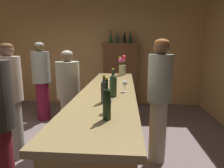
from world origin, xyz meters
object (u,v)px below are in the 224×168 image
at_px(wine_glass_rear, 105,82).
at_px(patron_redhead, 11,97).
at_px(flower_arrangement, 122,67).
at_px(bartender, 159,96).
at_px(display_bottle_midleft, 117,38).
at_px(wine_glass_front, 125,84).
at_px(patron_near_entrance, 41,78).
at_px(display_bottle_midright, 130,38).
at_px(wine_bottle_chardonnay, 107,102).
at_px(cheese_plate, 112,79).
at_px(patron_by_cabinet, 69,94).
at_px(wine_glass_mid, 107,102).
at_px(display_bottle_center, 124,38).
at_px(wine_bottle_rose, 104,90).
at_px(bar_counter, 109,127).
at_px(display_bottle_left, 111,38).
at_px(display_cabinet, 120,74).
at_px(wine_bottle_pinot, 113,84).

xyz_separation_m(wine_glass_rear, patron_redhead, (-1.29, -0.00, -0.22)).
bearing_deg(flower_arrangement, bartender, -67.03).
bearing_deg(display_bottle_midleft, wine_glass_front, -85.10).
height_order(wine_glass_front, patron_near_entrance, patron_near_entrance).
bearing_deg(display_bottle_midright, wine_glass_front, -92.21).
relative_size(wine_bottle_chardonnay, bartender, 0.19).
distance_m(cheese_plate, patron_by_cabinet, 0.75).
bearing_deg(wine_glass_mid, wine_bottle_chardonnay, -86.07).
distance_m(wine_glass_front, display_bottle_center, 2.79).
distance_m(display_bottle_midleft, bartender, 2.74).
bearing_deg(flower_arrangement, display_bottle_center, 89.13).
bearing_deg(display_bottle_midleft, wine_bottle_rose, -89.41).
relative_size(wine_glass_front, bartender, 0.08).
height_order(cheese_plate, display_bottle_midleft, display_bottle_midleft).
xyz_separation_m(bar_counter, patron_redhead, (-1.35, 0.03, 0.38)).
height_order(display_bottle_left, patron_by_cabinet, display_bottle_left).
bearing_deg(display_bottle_center, display_cabinet, -180.00).
bearing_deg(bartender, display_bottle_left, -69.32).
xyz_separation_m(wine_glass_front, display_bottle_midleft, (-0.23, 2.72, 0.66)).
xyz_separation_m(wine_bottle_chardonnay, display_bottle_center, (0.08, 3.64, 0.62)).
xyz_separation_m(wine_bottle_rose, display_bottle_midright, (0.31, 3.18, 0.63)).
xyz_separation_m(wine_glass_front, patron_near_entrance, (-1.79, 1.60, -0.22)).
bearing_deg(wine_bottle_chardonnay, wine_glass_rear, 97.44).
relative_size(wine_bottle_chardonnay, display_bottle_midright, 1.12).
height_order(display_bottle_left, bartender, display_bottle_left).
bearing_deg(patron_redhead, wine_bottle_rose, -25.28).
xyz_separation_m(display_bottle_midright, patron_by_cabinet, (-1.02, -2.07, -0.96)).
height_order(display_cabinet, cheese_plate, display_cabinet).
relative_size(wine_bottle_rose, wine_glass_mid, 1.97).
distance_m(wine_glass_front, patron_near_entrance, 2.41).
bearing_deg(display_bottle_midright, display_bottle_left, -180.00).
relative_size(wine_bottle_pinot, display_bottle_midleft, 1.03).
bearing_deg(bartender, patron_by_cabinet, -16.05).
bearing_deg(wine_glass_front, wine_glass_mid, -100.04).
relative_size(wine_glass_front, display_bottle_left, 0.43).
distance_m(bar_counter, display_bottle_midleft, 2.90).
height_order(wine_bottle_pinot, cheese_plate, wine_bottle_pinot).
relative_size(display_cabinet, wine_bottle_pinot, 5.33).
bearing_deg(display_bottle_left, bar_counter, -85.91).
bearing_deg(display_bottle_midright, wine_glass_rear, -98.19).
bearing_deg(patron_by_cabinet, display_bottle_center, 94.48).
bearing_deg(wine_bottle_pinot, cheese_plate, 95.20).
xyz_separation_m(wine_bottle_chardonnay, wine_glass_mid, (-0.01, 0.15, -0.04)).
height_order(wine_bottle_rose, display_bottle_left, display_bottle_left).
height_order(patron_by_cabinet, patron_redhead, patron_redhead).
relative_size(display_bottle_left, patron_redhead, 0.20).
height_order(wine_bottle_rose, patron_near_entrance, patron_near_entrance).
xyz_separation_m(wine_bottle_rose, cheese_plate, (-0.03, 1.33, -0.12)).
relative_size(cheese_plate, bartender, 0.10).
distance_m(bar_counter, wine_glass_front, 0.66).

